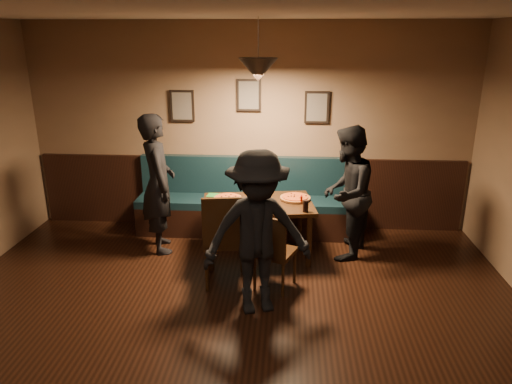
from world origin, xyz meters
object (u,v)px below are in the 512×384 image
diner_left (158,184)px  diner_right (347,193)px  chair_near_right (275,250)px  booth_bench (248,198)px  chair_near_left (225,237)px  diner_front (258,234)px  tabasco_bottle (301,199)px  soda_glass (306,206)px  dining_table (258,230)px

diner_left → diner_right: diner_left is taller
chair_near_right → booth_bench: bearing=128.3°
chair_near_left → diner_front: (0.39, -0.54, 0.29)m
booth_bench → chair_near_left: bearing=-95.4°
tabasco_bottle → diner_right: bearing=10.5°
booth_bench → soda_glass: (0.75, -0.99, 0.27)m
booth_bench → diner_right: 1.43m
booth_bench → tabasco_bottle: (0.71, -0.73, 0.26)m
diner_left → diner_front: 1.87m
booth_bench → diner_right: (1.25, -0.63, 0.31)m
soda_glass → tabasco_bottle: size_ratio=1.19×
chair_near_left → diner_right: size_ratio=0.65×
dining_table → diner_front: bearing=-94.6°
chair_near_right → soda_glass: 0.67m
dining_table → chair_near_right: size_ratio=1.51×
booth_bench → diner_front: (0.26, -1.93, 0.32)m
soda_glass → tabasco_bottle: bearing=99.2°
booth_bench → dining_table: bearing=-75.4°
chair_near_right → diner_front: diner_front is taller
diner_right → diner_front: diner_front is taller
booth_bench → chair_near_right: bearing=-74.0°
tabasco_bottle → diner_front: bearing=-110.3°
chair_near_right → diner_right: diner_right is taller
chair_near_right → diner_front: bearing=-86.8°
booth_bench → soda_glass: 1.27m
diner_front → soda_glass: (0.48, 0.94, -0.05)m
chair_near_right → tabasco_bottle: (0.28, 0.74, 0.32)m
chair_near_left → tabasco_bottle: bearing=28.8°
dining_table → tabasco_bottle: tabasco_bottle is taller
diner_left → diner_front: bearing=-156.5°
chair_near_left → tabasco_bottle: 1.09m
soda_glass → diner_front: bearing=-117.3°
diner_left → booth_bench: bearing=-81.6°
chair_near_right → diner_left: diner_left is taller
chair_near_left → dining_table: bearing=55.0°
chair_near_right → diner_right: size_ratio=0.53×
dining_table → diner_right: 1.16m
booth_bench → diner_front: size_ratio=1.83×
chair_near_right → chair_near_left: bearing=-166.5°
diner_right → diner_front: bearing=-17.0°
diner_left → diner_front: size_ratio=1.06×
diner_right → chair_near_right: bearing=-24.3°
diner_left → soda_glass: diner_left is taller
diner_right → dining_table: bearing=-64.8°
diner_left → tabasco_bottle: diner_left is taller
diner_left → chair_near_right: bearing=-141.8°
diner_front → soda_glass: 1.06m
diner_right → diner_left: bearing=-70.6°
chair_near_right → diner_left: 1.77m
diner_right → chair_near_left: bearing=-41.1°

